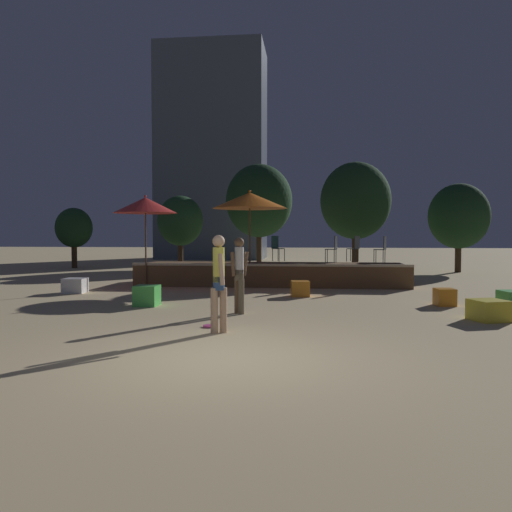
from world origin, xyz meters
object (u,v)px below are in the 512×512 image
cube_seat_4 (489,310)px  background_tree_4 (74,228)px  person_1 (219,280)px  background_tree_0 (259,201)px  cube_seat_3 (75,286)px  cube_seat_0 (300,289)px  patio_umbrella_1 (145,205)px  patio_umbrella_0 (250,201)px  frisbee_disc (210,326)px  bistro_chair_2 (333,247)px  person_0 (239,273)px  bistro_chair_1 (355,246)px  background_tree_3 (355,201)px  bistro_chair_0 (277,246)px  cube_seat_1 (445,297)px  bistro_chair_3 (382,247)px  cube_seat_2 (147,296)px  background_tree_1 (459,216)px  background_tree_2 (180,221)px

cube_seat_4 → background_tree_4: size_ratio=0.26×
person_1 → background_tree_0: bearing=-112.9°
cube_seat_3 → background_tree_4: size_ratio=0.21×
cube_seat_0 → cube_seat_3: bearing=178.9°
patio_umbrella_1 → cube_seat_0: patio_umbrella_1 is taller
patio_umbrella_0 → frisbee_disc: (0.12, -7.25, -2.84)m
bistro_chair_2 → frisbee_disc: (-2.65, -7.80, -1.32)m
cube_seat_0 → person_0: 3.53m
person_0 → bistro_chair_1: (3.10, 6.97, 0.44)m
cube_seat_3 → background_tree_3: bearing=41.4°
cube_seat_3 → background_tree_3: size_ratio=0.14×
bistro_chair_0 → background_tree_4: bearing=93.9°
cube_seat_1 → bistro_chair_1: (-1.71, 5.21, 1.12)m
bistro_chair_3 → background_tree_0: background_tree_0 is taller
patio_umbrella_1 → patio_umbrella_0: bearing=6.0°
bistro_chair_3 → person_0: bearing=-13.2°
patio_umbrella_1 → background_tree_0: size_ratio=0.54×
cube_seat_4 → cube_seat_2: bearing=170.1°
cube_seat_1 → bistro_chair_2: bearing=119.5°
cube_seat_2 → frisbee_disc: cube_seat_2 is taller
cube_seat_2 → person_1: (2.36, -3.12, 0.69)m
bistro_chair_1 → background_tree_1: 8.08m
background_tree_4 → background_tree_3: bearing=-11.0°
bistro_chair_1 → patio_umbrella_1: bearing=-44.4°
frisbee_disc → background_tree_2: background_tree_2 is taller
frisbee_disc → background_tree_0: size_ratio=0.05×
bistro_chair_1 → background_tree_0: bearing=-123.8°
cube_seat_2 → person_0: bearing=-21.7°
bistro_chair_0 → background_tree_4: size_ratio=0.29×
cube_seat_0 → cube_seat_2: 4.32m
patio_umbrella_1 → bistro_chair_3: 7.95m
bistro_chair_2 → background_tree_1: 9.18m
background_tree_1 → background_tree_4: 19.01m
bistro_chair_2 → background_tree_3: bearing=-178.4°
cube_seat_0 → background_tree_4: background_tree_4 is taller
patio_umbrella_0 → bistro_chair_1: size_ratio=3.56×
cube_seat_2 → bistro_chair_1: size_ratio=0.62×
bistro_chair_0 → patio_umbrella_1: bearing=148.0°
background_tree_2 → bistro_chair_3: bearing=-42.8°
patio_umbrella_1 → bistro_chair_3: patio_umbrella_1 is taller
background_tree_1 → person_1: bearing=-118.9°
patio_umbrella_0 → bistro_chair_3: (4.36, 0.40, -1.53)m
patio_umbrella_0 → background_tree_1: 11.47m
patio_umbrella_1 → frisbee_disc: bearing=-62.7°
background_tree_0 → background_tree_2: bearing=-149.5°
cube_seat_3 → bistro_chair_1: bearing=23.0°
background_tree_1 → cube_seat_2: bearing=-131.7°
bistro_chair_2 → background_tree_0: bearing=-146.5°
background_tree_1 → background_tree_4: (-18.98, 0.93, -0.50)m
cube_seat_2 → background_tree_4: (-8.24, 12.98, 1.83)m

